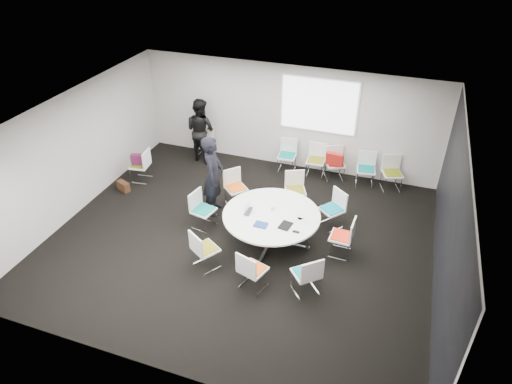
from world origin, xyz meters
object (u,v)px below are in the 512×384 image
(chair_ring_h, at_px, (306,280))
(chair_back_b, at_px, (315,166))
(chair_ring_e, at_px, (204,216))
(chair_ring_a, at_px, (341,243))
(chair_ring_c, at_px, (295,196))
(chair_back_d, at_px, (365,175))
(chair_back_e, at_px, (391,179))
(chair_back_a, at_px, (287,161))
(chair_ring_d, at_px, (236,194))
(chair_ring_b, at_px, (332,216))
(person_main, at_px, (213,176))
(conference_table, at_px, (271,222))
(chair_spare_left, at_px, (142,171))
(chair_ring_f, at_px, (206,256))
(person_back, at_px, (201,130))
(cup, at_px, (273,208))
(maroon_bag, at_px, (139,159))
(brown_bag, at_px, (123,186))
(laptop, at_px, (250,212))
(chair_back_c, at_px, (334,169))
(chair_ring_g, at_px, (252,276))
(chair_person_back, at_px, (205,148))

(chair_ring_h, relative_size, chair_back_b, 1.00)
(chair_ring_e, bearing_deg, chair_ring_a, 102.91)
(chair_ring_c, relative_size, chair_ring_e, 1.00)
(chair_back_d, bearing_deg, chair_back_e, 173.66)
(chair_ring_a, distance_m, chair_back_a, 3.58)
(chair_ring_d, bearing_deg, chair_ring_c, 147.25)
(chair_ring_b, height_order, person_main, person_main)
(conference_table, height_order, chair_ring_a, chair_ring_a)
(chair_ring_h, relative_size, chair_spare_left, 1.00)
(chair_spare_left, bearing_deg, chair_back_b, -74.74)
(chair_ring_d, distance_m, chair_ring_f, 2.30)
(conference_table, xyz_separation_m, chair_ring_a, (1.48, 0.11, -0.24))
(chair_ring_e, xyz_separation_m, person_back, (-1.38, 2.88, 0.62))
(chair_back_a, distance_m, cup, 3.00)
(chair_back_d, distance_m, maroon_bag, 5.81)
(chair_ring_h, distance_m, chair_back_a, 4.55)
(person_back, bearing_deg, maroon_bag, 73.46)
(brown_bag, bearing_deg, chair_ring_d, 7.48)
(chair_ring_a, height_order, chair_ring_b, same)
(chair_back_e, relative_size, laptop, 2.77)
(chair_back_d, height_order, chair_spare_left, same)
(chair_back_a, height_order, chair_back_c, same)
(laptop, bearing_deg, chair_ring_a, -89.15)
(chair_ring_d, bearing_deg, chair_ring_g, 69.51)
(chair_ring_h, height_order, chair_back_c, same)
(chair_ring_f, relative_size, brown_bag, 2.44)
(chair_back_a, bearing_deg, maroon_bag, 23.60)
(chair_ring_e, height_order, chair_back_d, same)
(chair_ring_b, height_order, chair_ring_c, same)
(chair_ring_h, height_order, chair_back_d, same)
(chair_ring_e, xyz_separation_m, brown_bag, (-2.57, 0.71, -0.16))
(chair_ring_b, relative_size, chair_ring_h, 1.00)
(chair_ring_a, relative_size, chair_person_back, 1.00)
(maroon_bag, height_order, brown_bag, maroon_bag)
(chair_back_b, bearing_deg, chair_back_d, 175.71)
(chair_ring_a, relative_size, person_main, 0.46)
(chair_ring_h, height_order, brown_bag, chair_ring_h)
(chair_ring_f, xyz_separation_m, maroon_bag, (-2.98, 2.48, 0.34))
(chair_ring_h, height_order, chair_back_e, same)
(chair_ring_a, bearing_deg, chair_ring_e, 94.06)
(chair_ring_h, relative_size, person_back, 0.49)
(chair_back_c, distance_m, chair_person_back, 3.73)
(conference_table, height_order, laptop, laptop)
(conference_table, relative_size, maroon_bag, 5.09)
(chair_ring_a, height_order, maroon_bag, chair_ring_a)
(chair_ring_h, height_order, maroon_bag, chair_ring_h)
(chair_ring_c, relative_size, chair_ring_d, 1.00)
(chair_ring_c, xyz_separation_m, chair_back_b, (0.13, 1.58, 0.00))
(chair_back_d, xyz_separation_m, person_main, (-3.16, -2.37, 0.69))
(chair_ring_g, xyz_separation_m, chair_spare_left, (-4.05, 2.73, 0.00))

